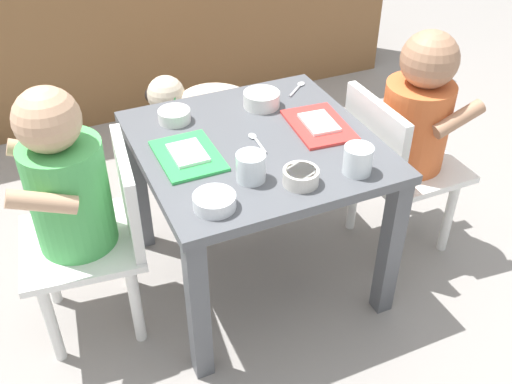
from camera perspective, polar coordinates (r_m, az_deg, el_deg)
The scene contains 15 objects.
ground_plane at distance 1.74m, azimuth -0.00°, elevation -7.63°, with size 7.00×7.00×0.00m, color gray.
dining_table at distance 1.51m, azimuth -0.00°, elevation 2.44°, with size 0.57×0.57×0.44m.
seated_child_left at distance 1.40m, azimuth -17.11°, elevation 0.03°, with size 0.31×0.31×0.68m.
seated_child_right at distance 1.67m, azimuth 14.78°, elevation 6.57°, with size 0.28×0.28×0.66m.
dog at distance 2.08m, azimuth -4.55°, elevation 7.91°, with size 0.40×0.31×0.33m.
food_tray_left at distance 1.41m, azimuth -6.51°, elevation 3.51°, with size 0.14×0.19×0.02m.
food_tray_right at distance 1.53m, azimuth 6.04°, elevation 6.42°, with size 0.15×0.21×0.02m.
water_cup_left at distance 1.36m, azimuth 9.69°, elevation 2.91°, with size 0.07×0.07×0.07m.
water_cup_right at distance 1.32m, azimuth -0.50°, elevation 2.24°, with size 0.07×0.07×0.07m.
veggie_bowl_near at distance 1.56m, azimuth -7.81°, elevation 7.28°, with size 0.08×0.08×0.03m.
veggie_bowl_far at distance 1.25m, azimuth -3.99°, elevation -0.86°, with size 0.09×0.09×0.03m.
cereal_bowl_right_side at distance 1.61m, azimuth 0.54°, elevation 8.89°, with size 0.10×0.10×0.04m.
cereal_bowl_left_side at distance 1.31m, azimuth 4.31°, elevation 1.52°, with size 0.08×0.08×0.04m.
spoon_by_left_tray at distance 1.46m, azimuth 0.01°, elevation 4.91°, with size 0.02×0.10×0.01m.
spoon_by_right_tray at distance 1.72m, azimuth 4.03°, elevation 9.94°, with size 0.08×0.08×0.01m.
Camera 1 is at (-0.51, -1.14, 1.22)m, focal length 41.86 mm.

